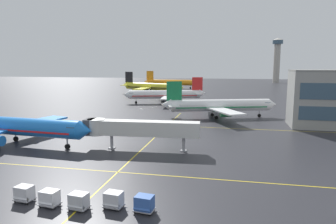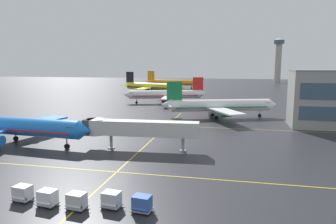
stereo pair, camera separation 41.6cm
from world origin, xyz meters
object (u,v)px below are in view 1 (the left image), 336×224
Objects in this scene: baggage_cart_row_middle at (79,201)px; baggage_cart_row_second at (49,198)px; airliner_front_gate at (11,126)px; airliner_third_row at (166,95)px; baggage_cart_row_leftmost at (24,193)px; airliner_second_row at (219,105)px; baggage_cart_row_fourth at (114,200)px; control_tower at (277,57)px; airliner_far_right_stand at (171,83)px; airliner_far_left_stand at (151,87)px; jet_bridge at (134,128)px; baggage_cart_row_fifth at (144,204)px.

baggage_cart_row_second is at bearing 178.90° from baggage_cart_row_middle.
baggage_cart_row_second is (22.70, -22.87, -2.70)m from airliner_front_gate.
airliner_third_row is 11.73× the size of baggage_cart_row_leftmost.
airliner_second_row is 12.10× the size of baggage_cart_row_second.
airliner_front_gate is 32.34m from baggage_cart_row_second.
control_tower reaches higher than baggage_cart_row_fourth.
baggage_cart_row_middle is at bearing -162.60° from baggage_cart_row_fourth.
airliner_front_gate is 0.96× the size of airliner_far_right_stand.
airliner_far_left_stand reaches higher than baggage_cart_row_leftmost.
airliner_third_row is at bearing -111.90° from control_tower.
control_tower reaches higher than baggage_cart_row_leftmost.
airliner_second_row is at bearing -60.31° from airliner_far_left_stand.
airliner_third_row is 93.58m from baggage_cart_row_middle.
control_tower is at bearing 77.33° from baggage_cart_row_second.
airliner_far_left_stand is at bearing 103.05° from jet_bridge.
airliner_far_left_stand is at bearing 98.30° from baggage_cart_row_leftmost.
airliner_far_left_stand is 1.70× the size of jet_bridge.
control_tower reaches higher than baggage_cart_row_fifth.
baggage_cart_row_middle is at bearing -86.23° from jet_bridge.
airliner_far_left_stand is 1.01× the size of airliner_far_right_stand.
control_tower is (39.84, 185.85, 17.99)m from airliner_second_row.
airliner_far_right_stand reaches higher than baggage_cart_row_second.
airliner_far_left_stand is 12.99× the size of baggage_cart_row_fourth.
airliner_far_right_stand is 170.90m from baggage_cart_row_fifth.
baggage_cart_row_fifth is (33.26, -129.13, -2.96)m from airliner_far_left_stand.
baggage_cart_row_fifth is at bearing -100.31° from control_tower.
baggage_cart_row_fourth and baggage_cart_row_fifth have the same top height.
jet_bridge is at bearing -103.52° from control_tower.
airliner_far_right_stand is 111.05m from control_tower.
airliner_front_gate is 12.34× the size of baggage_cart_row_fifth.
baggage_cart_row_fourth is at bearing -77.04° from airliner_far_left_stand.
baggage_cart_row_leftmost is 14.39m from baggage_cart_row_fifth.
airliner_far_left_stand is 0.98× the size of control_tower.
airliner_far_left_stand reaches higher than baggage_cart_row_middle.
airliner_front_gate is at bearing -90.13° from airliner_far_left_stand.
airliner_far_right_stand is 12.84× the size of baggage_cart_row_middle.
control_tower is (78.52, 225.46, 18.00)m from airliner_front_gate.
baggage_cart_row_middle is (26.07, -129.99, -2.96)m from airliner_far_left_stand.
airliner_front_gate is at bearing 130.57° from baggage_cart_row_leftmost.
airliner_far_left_stand is 130.77m from baggage_cart_row_leftmost.
airliner_front_gate is 12.34× the size of baggage_cart_row_leftmost.
airliner_second_row is (38.68, 39.61, 0.01)m from airliner_front_gate.
airliner_front_gate is at bearing -109.20° from control_tower.
baggage_cart_row_middle and baggage_cart_row_fourth have the same top height.
baggage_cart_row_middle is at bearing -4.95° from baggage_cart_row_leftmost.
baggage_cart_row_fifth is at bearing -79.28° from airliner_third_row.
airliner_far_right_stand is at bearing 96.67° from baggage_cart_row_second.
airliner_front_gate is 55.37m from airliner_second_row.
baggage_cart_row_fifth is at bearing -75.56° from airliner_far_left_stand.
airliner_front_gate is 0.93× the size of control_tower.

